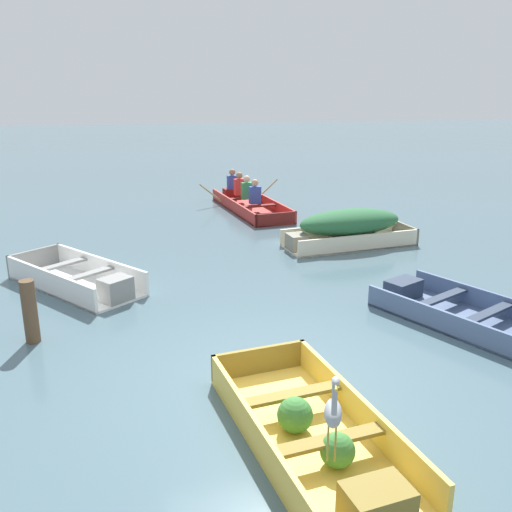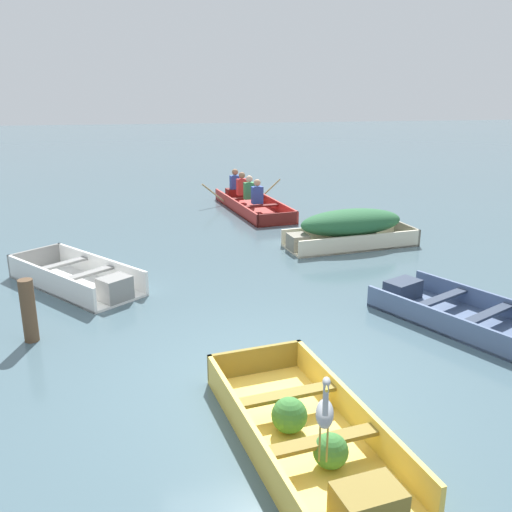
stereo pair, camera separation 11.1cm
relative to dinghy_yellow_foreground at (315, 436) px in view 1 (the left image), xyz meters
The scene contains 8 objects.
ground_plane 1.38m from the dinghy_yellow_foreground, 98.32° to the left, with size 80.00×80.00×0.00m, color #47606B.
dinghy_yellow_foreground is the anchor object (origin of this frame).
skiff_cream_near_moored 6.95m from the dinghy_yellow_foreground, 68.98° to the left, with size 2.84×1.41×0.77m.
skiff_white_mid_moored 5.50m from the dinghy_yellow_foreground, 119.25° to the left, with size 2.44×2.60×0.41m.
skiff_slate_blue_far_moored 3.84m from the dinghy_yellow_foreground, 42.87° to the left, with size 2.25×2.76×0.33m.
rowboat_red_with_crew 10.41m from the dinghy_yellow_foreground, 84.58° to the left, with size 2.26×3.67×0.88m.
heron_on_dinghy 1.02m from the dinghy_yellow_foreground, 95.78° to the right, with size 0.22×0.46×0.84m.
mooring_post 4.18m from the dinghy_yellow_foreground, 137.17° to the left, with size 0.19×0.19×0.86m, color brown.
Camera 1 is at (-1.11, -5.77, 3.32)m, focal length 40.00 mm.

